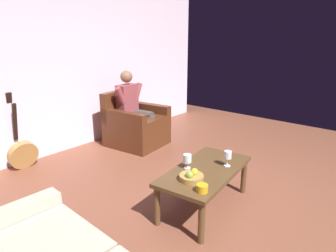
% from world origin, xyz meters
% --- Properties ---
extents(ground_plane, '(7.15, 7.15, 0.00)m').
position_xyz_m(ground_plane, '(0.00, 0.00, 0.00)').
color(ground_plane, brown).
extents(wall_back, '(5.80, 0.06, 2.53)m').
position_xyz_m(wall_back, '(0.00, -3.01, 1.26)').
color(wall_back, silver).
rests_on(wall_back, ground).
extents(armchair, '(0.88, 0.93, 0.87)m').
position_xyz_m(armchair, '(-0.62, -2.33, 0.31)').
color(armchair, '#502915').
rests_on(armchair, ground).
extents(person_seated, '(0.63, 0.61, 1.21)m').
position_xyz_m(person_seated, '(-0.61, -2.36, 0.64)').
color(person_seated, '#914045').
rests_on(person_seated, ground).
extents(coffee_table, '(1.20, 0.70, 0.44)m').
position_xyz_m(coffee_table, '(0.24, -0.39, 0.38)').
color(coffee_table, '#52391F').
rests_on(coffee_table, ground).
extents(guitar, '(0.39, 0.30, 1.03)m').
position_xyz_m(guitar, '(1.03, -2.81, 0.23)').
color(guitar, '#AA7C40').
rests_on(guitar, ground).
extents(wine_glass_near, '(0.09, 0.09, 0.15)m').
position_xyz_m(wine_glass_near, '(0.34, -0.55, 0.54)').
color(wine_glass_near, silver).
rests_on(wine_glass_near, coffee_table).
extents(wine_glass_far, '(0.08, 0.08, 0.16)m').
position_xyz_m(wine_glass_far, '(0.03, -0.26, 0.55)').
color(wine_glass_far, silver).
rests_on(wine_glass_far, coffee_table).
extents(fruit_bowl, '(0.23, 0.23, 0.11)m').
position_xyz_m(fruit_bowl, '(0.52, -0.36, 0.47)').
color(fruit_bowl, '#A27E3B').
rests_on(fruit_bowl, coffee_table).
extents(candle_jar, '(0.10, 0.10, 0.07)m').
position_xyz_m(candle_jar, '(0.64, -0.16, 0.47)').
color(candle_jar, gold).
rests_on(candle_jar, coffee_table).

